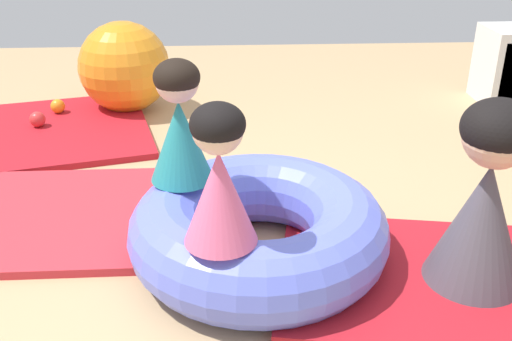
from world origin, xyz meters
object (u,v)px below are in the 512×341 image
object	(u,v)px
play_ball_teal	(147,224)
exercise_ball_large	(124,67)
child_in_teal	(179,123)
inflatable_cushion	(258,230)
child_in_pink	(219,177)
play_ball_orange	(58,106)
play_ball_red	(37,119)
adult_seated	(486,197)

from	to	relation	value
play_ball_teal	exercise_ball_large	size ratio (longest dim) A/B	0.10
child_in_teal	play_ball_teal	world-z (taller)	child_in_teal
inflatable_cushion	child_in_teal	bearing A→B (deg)	151.40
play_ball_teal	child_in_pink	bearing A→B (deg)	-58.14
child_in_pink	exercise_ball_large	distance (m)	2.45
play_ball_orange	inflatable_cushion	bearing A→B (deg)	-54.73
child_in_teal	play_ball_orange	distance (m)	2.01
exercise_ball_large	play_ball_red	bearing A→B (deg)	-142.60
child_in_pink	exercise_ball_large	bearing A→B (deg)	-99.23
child_in_pink	adult_seated	bearing A→B (deg)	160.93
inflatable_cushion	play_ball_orange	xyz separation A→B (m)	(-1.31, 1.86, -0.08)
child_in_teal	adult_seated	distance (m)	1.26
child_in_pink	exercise_ball_large	xyz separation A→B (m)	(-0.69, 2.33, -0.26)
child_in_pink	play_ball_teal	bearing A→B (deg)	-83.87
child_in_pink	play_ball_orange	distance (m)	2.53
adult_seated	exercise_ball_large	distance (m)	2.80
child_in_teal	play_ball_teal	bearing A→B (deg)	-173.46
inflatable_cushion	child_in_pink	bearing A→B (deg)	-114.83
inflatable_cushion	adult_seated	distance (m)	0.92
adult_seated	exercise_ball_large	xyz separation A→B (m)	(-1.70, 2.22, -0.09)
play_ball_orange	exercise_ball_large	size ratio (longest dim) A/B	0.15
child_in_pink	play_ball_red	size ratio (longest dim) A/B	5.06
inflatable_cushion	play_ball_orange	distance (m)	2.28
child_in_pink	play_ball_red	distance (m)	2.34
inflatable_cushion	child_in_teal	world-z (taller)	child_in_teal
play_ball_orange	play_ball_teal	world-z (taller)	play_ball_orange
play_ball_red	exercise_ball_large	xyz separation A→B (m)	(0.53, 0.41, 0.23)
child_in_teal	play_ball_red	size ratio (longest dim) A/B	5.17
play_ball_orange	play_ball_red	xyz separation A→B (m)	(-0.07, -0.26, 0.00)
child_in_teal	adult_seated	world-z (taller)	child_in_teal
play_ball_orange	play_ball_teal	distance (m)	1.82
exercise_ball_large	play_ball_orange	bearing A→B (deg)	-162.91
play_ball_orange	adult_seated	bearing A→B (deg)	-43.69
play_ball_orange	play_ball_teal	xyz separation A→B (m)	(0.81, -1.63, -0.02)
child_in_teal	child_in_pink	world-z (taller)	child_in_teal
inflatable_cushion	child_in_pink	distance (m)	0.56
play_ball_orange	play_ball_teal	size ratio (longest dim) A/B	1.56
play_ball_teal	adult_seated	bearing A→B (deg)	-18.06
child_in_pink	exercise_ball_large	size ratio (longest dim) A/B	0.81
child_in_teal	play_ball_orange	world-z (taller)	child_in_teal
child_in_teal	child_in_pink	distance (m)	0.54
play_ball_teal	exercise_ball_large	world-z (taller)	exercise_ball_large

